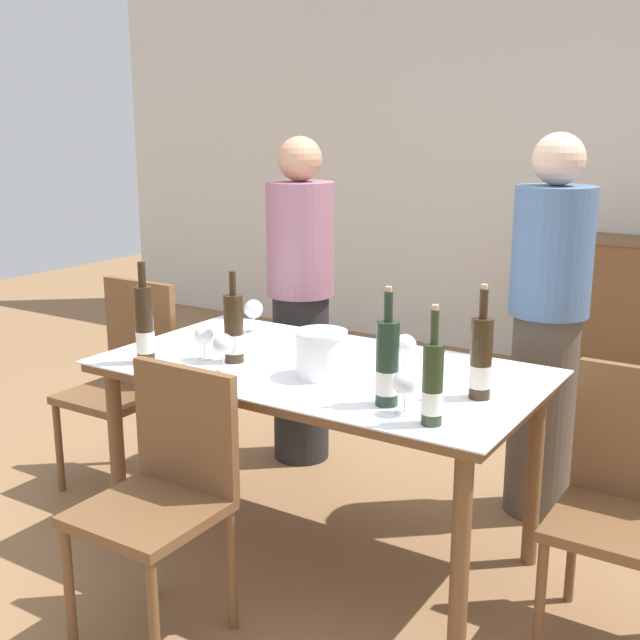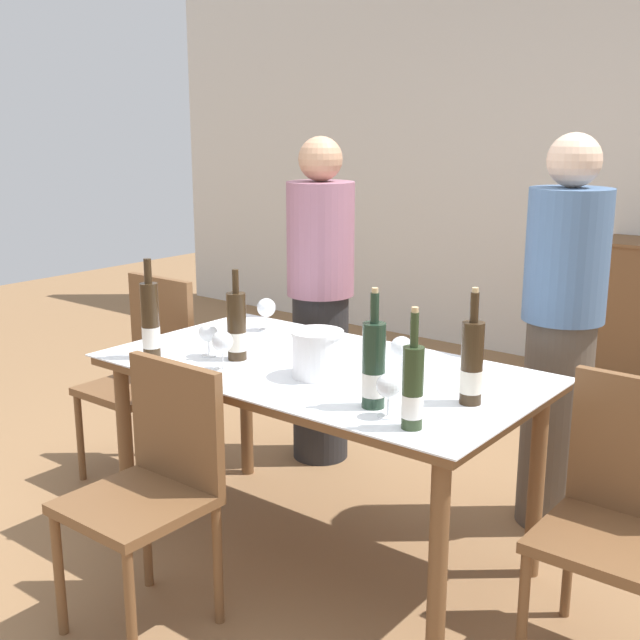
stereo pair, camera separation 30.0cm
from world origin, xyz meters
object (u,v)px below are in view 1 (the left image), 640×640
object	(u,v)px
dining_table	(320,385)
chair_right_end	(629,492)
wine_glass_3	(405,347)
person_host	(301,303)
person_guest_left	(547,331)
wine_glass_1	(204,336)
wine_bottle_4	(234,330)
wine_bottle_1	(433,385)
wine_bottle_2	(481,360)
wine_bottle_3	(387,365)
chair_left_end	(127,371)
wine_glass_2	(223,346)
wine_glass_4	(254,310)
wine_glass_0	(405,384)
wine_bottle_0	(145,327)
chair_near_front	(165,484)
ice_bucket	(321,352)

from	to	relation	value
dining_table	chair_right_end	world-z (taller)	chair_right_end
wine_glass_3	chair_right_end	bearing A→B (deg)	2.38
wine_glass_3	person_host	size ratio (longest dim) A/B	0.10
person_guest_left	wine_glass_1	bearing A→B (deg)	-137.10
wine_bottle_4	wine_bottle_1	bearing A→B (deg)	-12.31
dining_table	wine_bottle_2	xyz separation A→B (m)	(0.65, -0.02, 0.21)
wine_bottle_3	chair_left_end	size ratio (longest dim) A/B	0.41
dining_table	wine_bottle_3	size ratio (longest dim) A/B	4.21
wine_glass_2	person_guest_left	distance (m)	1.39
wine_glass_4	chair_right_end	size ratio (longest dim) A/B	0.16
wine_glass_0	chair_left_end	bearing A→B (deg)	166.74
wine_glass_2	wine_glass_4	xyz separation A→B (m)	(-0.27, 0.54, -0.01)
chair_right_end	person_host	size ratio (longest dim) A/B	0.56
wine_glass_0	wine_glass_4	distance (m)	1.17
wine_bottle_0	wine_bottle_1	xyz separation A→B (m)	(1.20, -0.01, -0.02)
wine_bottle_3	wine_glass_2	bearing A→B (deg)	-178.61
wine_glass_4	chair_left_end	size ratio (longest dim) A/B	0.15
wine_bottle_0	wine_glass_0	world-z (taller)	wine_bottle_0
person_host	wine_glass_3	bearing A→B (deg)	-37.26
wine_glass_0	person_guest_left	distance (m)	1.11
wine_bottle_2	chair_right_end	distance (m)	0.63
wine_bottle_4	chair_near_front	size ratio (longest dim) A/B	0.40
ice_bucket	chair_right_end	world-z (taller)	ice_bucket
wine_glass_0	wine_glass_3	size ratio (longest dim) A/B	0.90
wine_glass_0	wine_glass_1	distance (m)	0.94
person_guest_left	wine_bottle_0	bearing A→B (deg)	-137.07
wine_bottle_2	wine_glass_2	xyz separation A→B (m)	(-0.90, -0.24, -0.03)
wine_bottle_0	chair_near_front	world-z (taller)	wine_bottle_0
wine_glass_0	chair_near_front	bearing A→B (deg)	-149.30
chair_right_end	wine_glass_3	bearing A→B (deg)	-177.62
chair_left_end	person_guest_left	size ratio (longest dim) A/B	0.58
wine_bottle_1	wine_glass_4	bearing A→B (deg)	151.79
wine_glass_4	person_guest_left	xyz separation A→B (m)	(1.14, 0.53, -0.05)
wine_bottle_4	chair_right_end	bearing A→B (deg)	8.54
wine_glass_0	wine_glass_1	bearing A→B (deg)	172.25
wine_bottle_4	wine_bottle_0	bearing A→B (deg)	-145.69
wine_bottle_1	wine_bottle_4	bearing A→B (deg)	167.69
wine_bottle_3	wine_glass_4	bearing A→B (deg)	150.64
dining_table	wine_bottle_1	xyz separation A→B (m)	(0.61, -0.33, 0.20)
wine_glass_2	chair_left_end	world-z (taller)	chair_left_end
wine_glass_1	person_guest_left	xyz separation A→B (m)	(1.05, 0.98, -0.05)
dining_table	chair_left_end	xyz separation A→B (m)	(-1.13, 0.09, -0.16)
chair_near_front	person_host	distance (m)	1.53
wine_bottle_2	person_guest_left	world-z (taller)	person_guest_left
ice_bucket	wine_bottle_0	size ratio (longest dim) A/B	0.49
ice_bucket	wine_bottle_2	distance (m)	0.58
wine_glass_0	person_host	world-z (taller)	person_host
ice_bucket	wine_glass_0	xyz separation A→B (m)	(0.43, -0.19, 0.01)
wine_bottle_4	chair_right_end	xyz separation A→B (m)	(1.44, 0.22, -0.39)
wine_bottle_3	dining_table	bearing A→B (deg)	149.10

